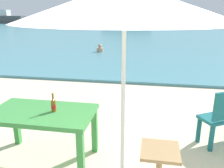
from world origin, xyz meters
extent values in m
cube|color=teal|center=(0.00, 30.00, 0.04)|extent=(120.00, 50.00, 0.08)
cube|color=#3D8C42|center=(-1.25, 1.09, 0.73)|extent=(1.40, 0.80, 0.06)
cube|color=#3D8C42|center=(-0.61, 0.75, 0.35)|extent=(0.08, 0.08, 0.70)
cube|color=#3D8C42|center=(-1.89, 1.43, 0.35)|extent=(0.08, 0.08, 0.70)
cube|color=#3D8C42|center=(-0.61, 1.43, 0.35)|extent=(0.08, 0.08, 0.70)
cylinder|color=brown|center=(-1.08, 1.12, 0.84)|extent=(0.06, 0.06, 0.16)
cone|color=brown|center=(-1.08, 1.12, 0.92)|extent=(0.06, 0.06, 0.03)
cylinder|color=brown|center=(-1.08, 1.12, 0.97)|extent=(0.03, 0.03, 0.09)
cylinder|color=red|center=(-1.08, 1.12, 0.83)|extent=(0.07, 0.07, 0.05)
cylinder|color=gold|center=(-1.08, 1.12, 1.02)|extent=(0.03, 0.03, 0.01)
cylinder|color=silver|center=(-0.10, 0.72, 1.15)|extent=(0.04, 0.04, 2.30)
cone|color=white|center=(-0.10, 0.72, 2.12)|extent=(2.10, 2.10, 0.36)
cube|color=#9E7A51|center=(0.33, 0.80, 0.52)|extent=(0.44, 0.44, 0.04)
cube|color=#196066|center=(0.98, 1.99, 0.21)|extent=(0.06, 0.06, 0.42)
cube|color=#196066|center=(1.13, 1.75, 0.21)|extent=(0.06, 0.06, 0.42)
cylinder|color=tan|center=(-2.55, 10.23, 0.18)|extent=(0.34, 0.34, 0.20)
sphere|color=tan|center=(-2.55, 10.23, 0.39)|extent=(0.21, 0.21, 0.21)
cube|color=#4C4C4C|center=(-28.08, 40.75, 0.79)|extent=(6.93, 1.89, 1.42)
cube|color=silver|center=(-28.71, 40.75, 2.05)|extent=(2.21, 1.42, 1.10)
cube|color=gray|center=(-3.19, 28.12, 0.71)|extent=(6.18, 1.68, 1.26)
cube|color=silver|center=(-3.75, 28.12, 1.83)|extent=(1.97, 1.26, 0.98)
camera|label=1|loc=(0.19, -1.56, 2.03)|focal=37.08mm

